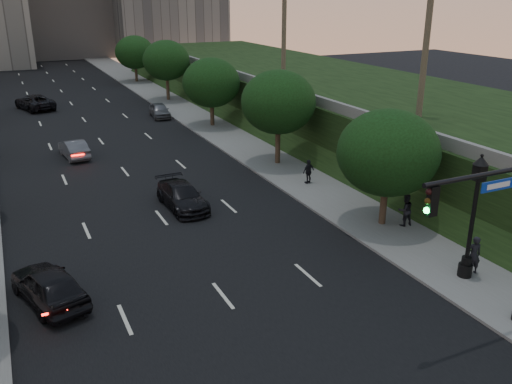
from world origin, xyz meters
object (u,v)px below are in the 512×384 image
sedan_far_right (160,110)px  pedestrian_c (309,171)px  sedan_near_right (182,196)px  pedestrian_a (474,255)px  street_lamp (472,223)px  sedan_far_left (34,102)px  sedan_mid_left (74,149)px  sedan_near_left (49,285)px  pedestrian_b (405,210)px

sedan_far_right → pedestrian_c: bearing=-78.1°
sedan_near_right → sedan_far_right: 24.54m
sedan_near_right → pedestrian_a: bearing=-58.2°
street_lamp → sedan_far_left: size_ratio=0.98×
street_lamp → sedan_mid_left: bearing=115.7°
sedan_near_right → sedan_near_left: bearing=-139.1°
pedestrian_b → sedan_near_left: bearing=4.2°
pedestrian_a → pedestrian_b: pedestrian_a is taller
sedan_far_left → sedan_far_right: bearing=122.3°
sedan_near_left → sedan_far_right: (13.39, 31.40, -0.08)m
sedan_near_left → pedestrian_a: pedestrian_a is taller
street_lamp → sedan_near_left: size_ratio=1.24×
sedan_far_right → pedestrian_b: size_ratio=2.38×
sedan_far_left → sedan_far_right: sedan_far_left is taller
street_lamp → pedestrian_b: 5.78m
sedan_mid_left → sedan_far_right: size_ratio=1.02×
sedan_near_right → sedan_far_right: bearing=74.8°
pedestrian_a → pedestrian_b: bearing=-78.5°
pedestrian_a → sedan_mid_left: bearing=-44.1°
street_lamp → pedestrian_c: street_lamp is taller
sedan_near_left → sedan_far_right: 34.13m
sedan_near_right → pedestrian_c: pedestrian_c is taller
sedan_far_right → sedan_far_left: bearing=143.9°
sedan_far_left → pedestrian_c: bearing=95.8°
sedan_near_right → street_lamp: bearing=-59.7°
sedan_mid_left → sedan_far_left: sedan_far_left is taller
sedan_mid_left → pedestrian_a: 29.22m
sedan_far_right → pedestrian_b: (4.16, -31.64, 0.31)m
sedan_mid_left → pedestrian_b: pedestrian_b is taller
pedestrian_b → pedestrian_c: pedestrian_b is taller
street_lamp → pedestrian_a: bearing=7.8°
sedan_far_right → pedestrian_c: size_ratio=2.62×
sedan_near_right → sedan_mid_left: bearing=105.4°
sedan_far_right → pedestrian_b: pedestrian_b is taller
street_lamp → sedan_far_left: bearing=106.6°
sedan_far_left → sedan_far_right: (10.85, -9.32, -0.10)m
street_lamp → sedan_far_left: (-13.81, 46.37, -1.84)m
sedan_near_right → pedestrian_b: size_ratio=2.78×
sedan_near_right → sedan_far_left: bearing=96.9°
sedan_near_left → sedan_near_right: 10.90m
pedestrian_c → pedestrian_a: bearing=77.3°
sedan_far_left → sedan_near_right: sedan_far_left is taller
sedan_far_left → pedestrian_b: bearing=93.1°
sedan_near_left → sedan_near_right: (7.93, 7.47, -0.08)m
street_lamp → pedestrian_a: (0.46, 0.06, -1.62)m
sedan_near_left → sedan_far_left: (2.54, 40.71, 0.02)m
pedestrian_a → pedestrian_c: (-0.38, 13.30, -0.09)m
sedan_near_right → pedestrian_b: (9.61, -7.71, 0.32)m
pedestrian_c → sedan_mid_left: bearing=-59.8°
street_lamp → pedestrian_c: (0.08, 13.36, -1.70)m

